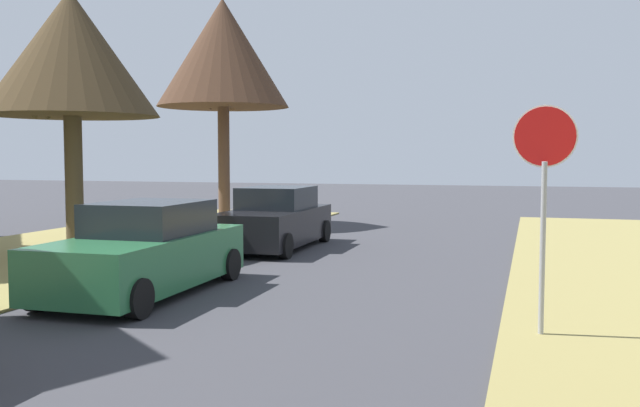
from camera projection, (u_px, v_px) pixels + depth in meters
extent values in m
cylinder|color=#9EA0A5|center=(543.00, 249.00, 8.76)|extent=(0.07, 0.26, 2.25)
cylinder|color=white|center=(545.00, 136.00, 8.78)|extent=(0.81, 0.08, 0.80)
cylinder|color=red|center=(545.00, 136.00, 8.78)|extent=(0.76, 0.10, 0.76)
cylinder|color=#4C3F2A|center=(74.00, 186.00, 15.84)|extent=(0.40, 0.40, 3.23)
cone|color=#3D2F1D|center=(71.00, 53.00, 15.63)|extent=(3.94, 3.94, 2.86)
cylinder|color=#4C3F2A|center=(57.00, 90.00, 16.04)|extent=(0.62, 1.33, 1.38)
cylinder|color=#4C3F2A|center=(67.00, 100.00, 16.09)|extent=(0.81, 0.96, 0.92)
cylinder|color=brown|center=(224.00, 166.00, 23.16)|extent=(0.39, 0.39, 3.97)
cone|color=#422C1E|center=(223.00, 53.00, 22.90)|extent=(4.41, 4.41, 3.60)
cylinder|color=brown|center=(213.00, 85.00, 22.41)|extent=(1.37, 0.31, 1.48)
cylinder|color=brown|center=(226.00, 91.00, 23.57)|extent=(1.31, 0.52, 1.34)
cylinder|color=brown|center=(238.00, 92.00, 23.26)|extent=(1.01, 0.97, 1.17)
cube|color=#28663D|center=(144.00, 260.00, 11.73)|extent=(1.89, 4.43, 0.85)
cube|color=black|center=(150.00, 218.00, 11.89)|extent=(1.64, 2.05, 0.56)
cylinder|color=black|center=(138.00, 299.00, 9.93)|extent=(0.21, 0.60, 0.60)
cylinder|color=black|center=(37.00, 292.00, 10.41)|extent=(0.21, 0.60, 0.60)
cylinder|color=black|center=(230.00, 264.00, 13.09)|extent=(0.21, 0.60, 0.60)
cylinder|color=black|center=(149.00, 261.00, 13.57)|extent=(0.21, 0.60, 0.60)
cube|color=black|center=(274.00, 226.00, 17.58)|extent=(1.89, 4.43, 0.85)
cube|color=black|center=(277.00, 198.00, 17.74)|extent=(1.64, 2.05, 0.56)
cylinder|color=black|center=(285.00, 246.00, 15.78)|extent=(0.21, 0.60, 0.60)
cylinder|color=black|center=(216.00, 243.00, 16.26)|extent=(0.21, 0.60, 0.60)
cylinder|color=black|center=(324.00, 231.00, 18.94)|extent=(0.21, 0.60, 0.60)
cylinder|color=black|center=(265.00, 229.00, 19.42)|extent=(0.21, 0.60, 0.60)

